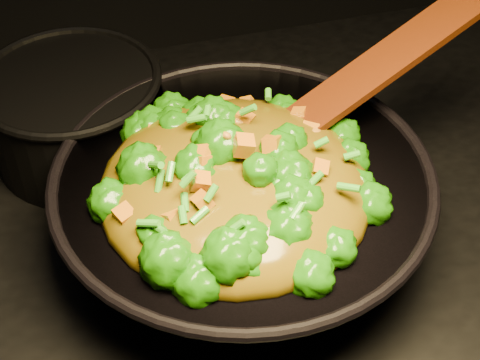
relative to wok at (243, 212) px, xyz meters
name	(u,v)px	position (x,y,z in m)	size (l,w,h in m)	color
wok	(243,212)	(0.00, 0.00, 0.00)	(0.39, 0.39, 0.11)	black
stir_fry	(235,158)	(-0.01, -0.02, 0.10)	(0.28, 0.28, 0.10)	#1C6307
spatula	(353,85)	(0.14, 0.05, 0.11)	(0.33, 0.05, 0.01)	#371407
back_pot	(75,116)	(-0.16, 0.21, 0.01)	(0.21, 0.21, 0.12)	black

